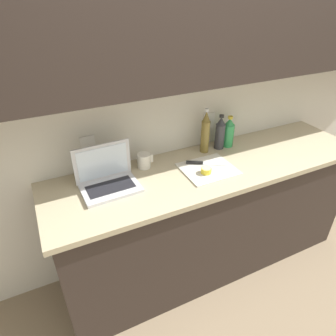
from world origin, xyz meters
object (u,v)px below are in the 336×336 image
at_px(laptop, 107,177).
at_px(bottle_green_soda, 229,133).
at_px(lemon_half_cut, 206,170).
at_px(bottle_oil_tall, 220,133).
at_px(measuring_cup, 144,161).
at_px(bottle_water_clear, 205,133).
at_px(knife, 200,163).
at_px(cutting_board, 208,169).

distance_m(laptop, bottle_green_soda, 0.95).
bearing_deg(bottle_green_soda, lemon_half_cut, -143.00).
bearing_deg(lemon_half_cut, bottle_oil_tall, 43.95).
bearing_deg(measuring_cup, bottle_water_clear, 1.84).
bearing_deg(bottle_green_soda, bottle_oil_tall, -180.00).
distance_m(knife, bottle_water_clear, 0.24).
bearing_deg(bottle_water_clear, measuring_cup, -178.16).
relative_size(laptop, bottle_water_clear, 1.08).
distance_m(bottle_oil_tall, measuring_cup, 0.60).
bearing_deg(laptop, knife, -4.79).
xyz_separation_m(laptop, knife, (0.61, -0.03, -0.04)).
bearing_deg(measuring_cup, cutting_board, -29.82).
xyz_separation_m(cutting_board, knife, (-0.02, 0.07, 0.01)).
distance_m(lemon_half_cut, bottle_oil_tall, 0.39).
height_order(bottle_green_soda, bottle_oil_tall, bottle_oil_tall).
distance_m(laptop, bottle_water_clear, 0.75).
bearing_deg(bottle_green_soda, laptop, -172.70).
height_order(lemon_half_cut, bottle_green_soda, bottle_green_soda).
height_order(bottle_water_clear, measuring_cup, bottle_water_clear).
xyz_separation_m(laptop, cutting_board, (0.63, -0.10, -0.05)).
relative_size(cutting_board, bottle_green_soda, 1.44).
relative_size(cutting_board, knife, 1.30).
distance_m(cutting_board, bottle_water_clear, 0.29).
bearing_deg(cutting_board, measuring_cup, 150.18).
bearing_deg(measuring_cup, lemon_half_cut, -37.54).
distance_m(laptop, bottle_oil_tall, 0.88).
relative_size(bottle_oil_tall, measuring_cup, 2.38).
xyz_separation_m(cutting_board, measuring_cup, (-0.36, 0.21, 0.04)).
relative_size(laptop, bottle_green_soda, 1.48).
relative_size(bottle_oil_tall, bottle_water_clear, 0.80).
bearing_deg(cutting_board, laptop, 170.89).
bearing_deg(cutting_board, bottle_oil_tall, 43.84).
xyz_separation_m(cutting_board, bottle_water_clear, (0.11, 0.22, 0.14)).
xyz_separation_m(cutting_board, bottle_oil_tall, (0.23, 0.22, 0.11)).
xyz_separation_m(lemon_half_cut, bottle_oil_tall, (0.27, 0.26, 0.09)).
height_order(laptop, bottle_water_clear, bottle_water_clear).
height_order(knife, bottle_oil_tall, bottle_oil_tall).
bearing_deg(laptop, measuring_cup, 19.21).
xyz_separation_m(laptop, lemon_half_cut, (0.59, -0.14, -0.03)).
height_order(cutting_board, bottle_water_clear, bottle_water_clear).
relative_size(cutting_board, measuring_cup, 3.12).
distance_m(bottle_oil_tall, bottle_water_clear, 0.13).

